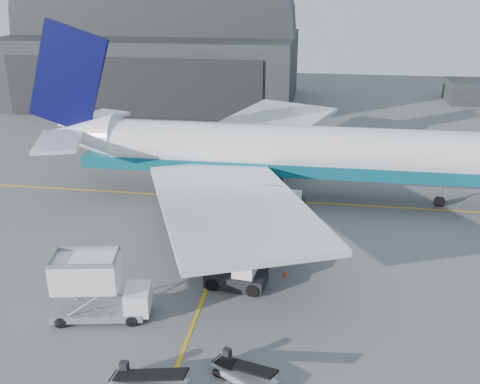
% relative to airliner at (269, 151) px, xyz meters
% --- Properties ---
extents(ground, '(200.00, 200.00, 0.00)m').
position_rel_airliner_xyz_m(ground, '(-2.78, -21.06, -4.99)').
color(ground, '#565659').
rests_on(ground, ground).
extents(taxi_lines, '(80.00, 42.12, 0.02)m').
position_rel_airliner_xyz_m(taxi_lines, '(-2.78, -8.39, -4.98)').
color(taxi_lines, gold).
rests_on(taxi_lines, ground).
extents(hangar, '(50.00, 28.30, 28.00)m').
position_rel_airliner_xyz_m(hangar, '(-24.78, 43.89, 4.55)').
color(hangar, black).
rests_on(hangar, ground).
extents(airliner, '(50.84, 49.30, 17.84)m').
position_rel_airliner_xyz_m(airliner, '(0.00, 0.00, 0.00)').
color(airliner, white).
rests_on(airliner, ground).
extents(catering_truck, '(6.80, 3.49, 4.46)m').
position_rel_airliner_xyz_m(catering_truck, '(-9.24, -23.09, -2.74)').
color(catering_truck, gray).
rests_on(catering_truck, ground).
extents(pushback_tug, '(4.67, 3.06, 2.04)m').
position_rel_airliner_xyz_m(pushback_tug, '(-0.53, -17.72, -4.23)').
color(pushback_tug, black).
rests_on(pushback_tug, ground).
extents(belt_loader_a, '(4.57, 1.96, 1.72)m').
position_rel_airliner_xyz_m(belt_loader_a, '(-3.84, -29.31, -4.46)').
color(belt_loader_a, gray).
rests_on(belt_loader_a, ground).
extents(belt_loader_b, '(4.12, 3.17, 1.62)m').
position_rel_airliner_xyz_m(belt_loader_b, '(1.27, -27.78, -4.49)').
color(belt_loader_b, gray).
rests_on(belt_loader_b, ground).
extents(traffic_cone, '(0.34, 0.34, 0.49)m').
position_rel_airliner_xyz_m(traffic_cone, '(2.85, -15.82, -4.76)').
color(traffic_cone, '#E43907').
rests_on(traffic_cone, ground).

